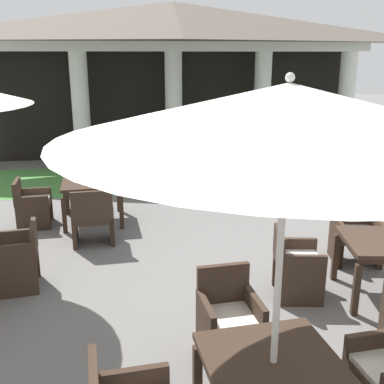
{
  "coord_description": "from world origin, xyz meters",
  "views": [
    {
      "loc": [
        -1.3,
        -3.21,
        2.87
      ],
      "look_at": [
        -0.39,
        3.17,
        0.96
      ],
      "focal_mm": 43.45,
      "sensor_mm": 36.0,
      "label": 1
    }
  ],
  "objects_px": {
    "patio_chair_mid_left_west": "(296,265)",
    "patio_chair_mid_right_west": "(32,204)",
    "patio_table_near_foreground": "(273,372)",
    "patio_chair_far_back_east": "(17,258)",
    "patio_chair_mid_right_south": "(93,218)",
    "patio_umbrella_near_foreground": "(288,115)",
    "patio_chair_near_foreground_north": "(229,321)",
    "patio_chair_mid_left_north": "(355,234)",
    "patio_table_mid_right": "(92,186)"
  },
  "relations": [
    {
      "from": "patio_umbrella_near_foreground",
      "to": "patio_chair_far_back_east",
      "type": "distance_m",
      "value": 4.29
    },
    {
      "from": "patio_chair_mid_left_west",
      "to": "patio_chair_mid_right_south",
      "type": "bearing_deg",
      "value": -118.79
    },
    {
      "from": "patio_table_near_foreground",
      "to": "patio_chair_near_foreground_north",
      "type": "bearing_deg",
      "value": 94.83
    },
    {
      "from": "patio_table_near_foreground",
      "to": "patio_umbrella_near_foreground",
      "type": "height_order",
      "value": "patio_umbrella_near_foreground"
    },
    {
      "from": "patio_table_mid_right",
      "to": "patio_table_near_foreground",
      "type": "bearing_deg",
      "value": -72.75
    },
    {
      "from": "patio_chair_far_back_east",
      "to": "patio_chair_mid_right_south",
      "type": "bearing_deg",
      "value": -40.63
    },
    {
      "from": "patio_chair_mid_right_west",
      "to": "patio_chair_far_back_east",
      "type": "relative_size",
      "value": 0.97
    },
    {
      "from": "patio_umbrella_near_foreground",
      "to": "patio_chair_mid_right_west",
      "type": "distance_m",
      "value": 6.19
    },
    {
      "from": "patio_chair_mid_left_north",
      "to": "patio_chair_mid_left_west",
      "type": "relative_size",
      "value": 1.05
    },
    {
      "from": "patio_umbrella_near_foreground",
      "to": "patio_chair_near_foreground_north",
      "type": "distance_m",
      "value": 2.35
    },
    {
      "from": "patio_chair_mid_left_north",
      "to": "patio_chair_mid_right_west",
      "type": "xyz_separation_m",
      "value": [
        -4.85,
        2.14,
        -0.02
      ]
    },
    {
      "from": "patio_table_near_foreground",
      "to": "patio_chair_mid_left_north",
      "type": "bearing_deg",
      "value": 53.98
    },
    {
      "from": "patio_chair_mid_left_west",
      "to": "patio_table_mid_right",
      "type": "height_order",
      "value": "patio_chair_mid_left_west"
    },
    {
      "from": "patio_table_near_foreground",
      "to": "patio_chair_mid_right_south",
      "type": "distance_m",
      "value": 4.48
    },
    {
      "from": "patio_chair_far_back_east",
      "to": "patio_chair_mid_left_north",
      "type": "bearing_deg",
      "value": -95.7
    },
    {
      "from": "patio_chair_mid_right_west",
      "to": "patio_chair_mid_left_west",
      "type": "bearing_deg",
      "value": 47.01
    },
    {
      "from": "patio_chair_mid_left_north",
      "to": "patio_chair_far_back_east",
      "type": "bearing_deg",
      "value": 11.83
    },
    {
      "from": "patio_chair_mid_left_west",
      "to": "patio_chair_far_back_east",
      "type": "distance_m",
      "value": 3.48
    },
    {
      "from": "patio_chair_near_foreground_north",
      "to": "patio_table_mid_right",
      "type": "distance_m",
      "value": 4.46
    },
    {
      "from": "patio_table_mid_right",
      "to": "patio_chair_mid_right_south",
      "type": "bearing_deg",
      "value": -86.53
    },
    {
      "from": "patio_chair_mid_left_west",
      "to": "patio_chair_mid_right_west",
      "type": "relative_size",
      "value": 1.04
    },
    {
      "from": "patio_chair_mid_right_south",
      "to": "patio_chair_mid_right_west",
      "type": "distance_m",
      "value": 1.47
    },
    {
      "from": "patio_umbrella_near_foreground",
      "to": "patio_chair_mid_right_south",
      "type": "xyz_separation_m",
      "value": [
        -1.56,
        4.19,
        -2.09
      ]
    },
    {
      "from": "patio_chair_near_foreground_north",
      "to": "patio_chair_mid_left_west",
      "type": "bearing_deg",
      "value": -138.96
    },
    {
      "from": "patio_chair_mid_left_west",
      "to": "patio_chair_mid_right_west",
      "type": "distance_m",
      "value": 4.72
    },
    {
      "from": "patio_chair_mid_left_north",
      "to": "patio_chair_mid_right_south",
      "type": "relative_size",
      "value": 0.98
    },
    {
      "from": "patio_umbrella_near_foreground",
      "to": "patio_chair_mid_left_north",
      "type": "xyz_separation_m",
      "value": [
        2.2,
        3.02,
        -2.11
      ]
    },
    {
      "from": "patio_table_mid_right",
      "to": "patio_chair_mid_left_north",
      "type": "bearing_deg",
      "value": -30.01
    },
    {
      "from": "patio_table_near_foreground",
      "to": "patio_chair_mid_left_west",
      "type": "distance_m",
      "value": 2.39
    },
    {
      "from": "patio_chair_mid_left_west",
      "to": "patio_chair_mid_right_south",
      "type": "height_order",
      "value": "patio_chair_mid_right_south"
    },
    {
      "from": "patio_table_mid_right",
      "to": "patio_chair_far_back_east",
      "type": "distance_m",
      "value": 2.51
    },
    {
      "from": "patio_chair_mid_right_west",
      "to": "patio_chair_mid_left_north",
      "type": "bearing_deg",
      "value": 62.7
    },
    {
      "from": "patio_chair_mid_left_west",
      "to": "patio_chair_mid_right_west",
      "type": "xyz_separation_m",
      "value": [
        -3.64,
        3.01,
        -0.03
      ]
    },
    {
      "from": "patio_table_mid_right",
      "to": "patio_umbrella_near_foreground",
      "type": "bearing_deg",
      "value": -72.75
    },
    {
      "from": "patio_umbrella_near_foreground",
      "to": "patio_chair_near_foreground_north",
      "type": "height_order",
      "value": "patio_umbrella_near_foreground"
    },
    {
      "from": "patio_chair_near_foreground_north",
      "to": "patio_chair_far_back_east",
      "type": "xyz_separation_m",
      "value": [
        -2.33,
        1.81,
        -0.0
      ]
    },
    {
      "from": "patio_chair_near_foreground_north",
      "to": "patio_chair_mid_right_west",
      "type": "xyz_separation_m",
      "value": [
        -2.57,
        4.12,
        -0.03
      ]
    },
    {
      "from": "patio_table_near_foreground",
      "to": "patio_chair_mid_right_south",
      "type": "height_order",
      "value": "patio_chair_mid_right_south"
    },
    {
      "from": "patio_umbrella_near_foreground",
      "to": "patio_chair_mid_right_west",
      "type": "relative_size",
      "value": 3.6
    },
    {
      "from": "patio_chair_mid_left_north",
      "to": "patio_chair_mid_right_south",
      "type": "height_order",
      "value": "patio_chair_mid_right_south"
    },
    {
      "from": "patio_table_mid_right",
      "to": "patio_chair_far_back_east",
      "type": "relative_size",
      "value": 1.27
    },
    {
      "from": "patio_chair_mid_right_south",
      "to": "patio_chair_mid_right_west",
      "type": "xyz_separation_m",
      "value": [
        -1.1,
        0.97,
        -0.03
      ]
    },
    {
      "from": "patio_table_near_foreground",
      "to": "patio_chair_far_back_east",
      "type": "relative_size",
      "value": 1.26
    },
    {
      "from": "patio_chair_mid_left_north",
      "to": "patio_chair_mid_left_west",
      "type": "xyz_separation_m",
      "value": [
        -1.21,
        -0.86,
        0.01
      ]
    },
    {
      "from": "patio_umbrella_near_foreground",
      "to": "patio_chair_mid_right_west",
      "type": "xyz_separation_m",
      "value": [
        -2.66,
        5.17,
        -2.13
      ]
    },
    {
      "from": "patio_chair_mid_left_west",
      "to": "patio_chair_far_back_east",
      "type": "height_order",
      "value": "patio_chair_mid_left_west"
    },
    {
      "from": "patio_umbrella_near_foreground",
      "to": "patio_table_mid_right",
      "type": "relative_size",
      "value": 2.76
    },
    {
      "from": "patio_chair_mid_left_west",
      "to": "patio_table_mid_right",
      "type": "relative_size",
      "value": 0.8
    },
    {
      "from": "patio_chair_mid_left_north",
      "to": "patio_chair_mid_right_south",
      "type": "xyz_separation_m",
      "value": [
        -3.76,
        1.17,
        0.01
      ]
    },
    {
      "from": "patio_table_mid_right",
      "to": "patio_chair_mid_right_west",
      "type": "relative_size",
      "value": 1.3
    }
  ]
}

